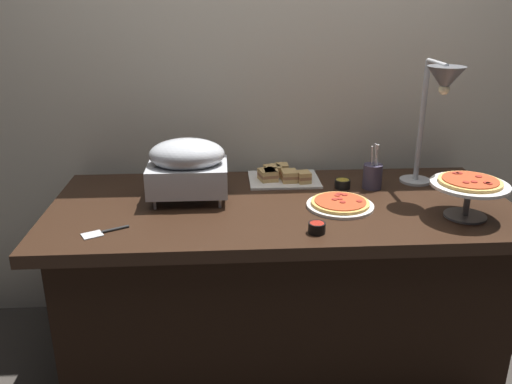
# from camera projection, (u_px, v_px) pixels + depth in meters

# --- Properties ---
(ground_plane) EXTENTS (8.00, 8.00, 0.00)m
(ground_plane) POSITION_uv_depth(u_px,v_px,m) (279.00, 355.00, 2.45)
(ground_plane) COLOR #38332D
(back_wall) EXTENTS (4.40, 0.04, 2.40)m
(back_wall) POSITION_uv_depth(u_px,v_px,m) (272.00, 77.00, 2.50)
(back_wall) COLOR beige
(back_wall) RESTS_ON ground_plane
(buffet_table) EXTENTS (1.90, 0.84, 0.76)m
(buffet_table) POSITION_uv_depth(u_px,v_px,m) (281.00, 282.00, 2.32)
(buffet_table) COLOR black
(buffet_table) RESTS_ON ground_plane
(chafing_dish) EXTENTS (0.32, 0.24, 0.26)m
(chafing_dish) POSITION_uv_depth(u_px,v_px,m) (187.00, 166.00, 2.17)
(chafing_dish) COLOR #B7BABF
(chafing_dish) RESTS_ON buffet_table
(heat_lamp) EXTENTS (0.15, 0.34, 0.56)m
(heat_lamp) POSITION_uv_depth(u_px,v_px,m) (440.00, 93.00, 2.13)
(heat_lamp) COLOR #B7BABF
(heat_lamp) RESTS_ON buffet_table
(pizza_plate_front) EXTENTS (0.27, 0.27, 0.03)m
(pizza_plate_front) POSITION_uv_depth(u_px,v_px,m) (340.00, 204.00, 2.14)
(pizza_plate_front) COLOR white
(pizza_plate_front) RESTS_ON buffet_table
(pizza_plate_center) EXTENTS (0.29, 0.29, 0.16)m
(pizza_plate_center) POSITION_uv_depth(u_px,v_px,m) (469.00, 187.00, 2.00)
(pizza_plate_center) COLOR #595B60
(pizza_plate_center) RESTS_ON buffet_table
(sandwich_platter) EXTENTS (0.32, 0.25, 0.06)m
(sandwich_platter) POSITION_uv_depth(u_px,v_px,m) (281.00, 176.00, 2.43)
(sandwich_platter) COLOR white
(sandwich_platter) RESTS_ON buffet_table
(sauce_cup_near) EXTENTS (0.06, 0.06, 0.04)m
(sauce_cup_near) POSITION_uv_depth(u_px,v_px,m) (317.00, 227.00, 1.90)
(sauce_cup_near) COLOR black
(sauce_cup_near) RESTS_ON buffet_table
(sauce_cup_far) EXTENTS (0.07, 0.07, 0.04)m
(sauce_cup_far) POSITION_uv_depth(u_px,v_px,m) (342.00, 183.00, 2.35)
(sauce_cup_far) COLOR black
(sauce_cup_far) RESTS_ON buffet_table
(utensil_holder) EXTENTS (0.08, 0.08, 0.21)m
(utensil_holder) POSITION_uv_depth(u_px,v_px,m) (373.00, 176.00, 2.33)
(utensil_holder) COLOR #383347
(utensil_holder) RESTS_ON buffet_table
(serving_spatula) EXTENTS (0.17, 0.11, 0.01)m
(serving_spatula) POSITION_uv_depth(u_px,v_px,m) (103.00, 232.00, 1.91)
(serving_spatula) COLOR #B7BABF
(serving_spatula) RESTS_ON buffet_table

